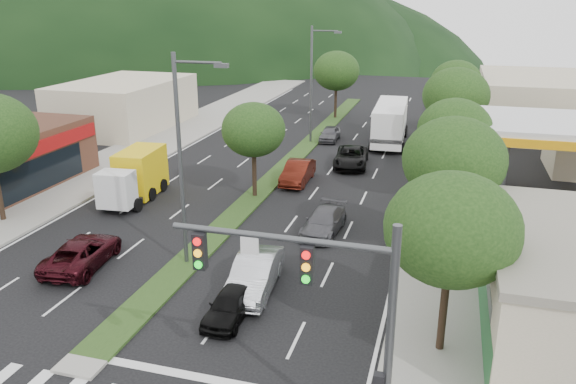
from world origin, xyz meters
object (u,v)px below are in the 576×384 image
(tree_r_b, at_px, (454,160))
(car_queue_b, at_px, (324,222))
(tree_r_e, at_px, (456,82))
(car_queue_d, at_px, (351,157))
(car_queue_c, at_px, (298,172))
(sedan_silver, at_px, (255,274))
(tree_r_c, at_px, (455,130))
(traffic_signal, at_px, (331,302))
(tree_med_near, at_px, (253,130))
(streetlight_mid, at_px, (314,79))
(car_queue_a, at_px, (230,305))
(tree_med_far, at_px, (336,71))
(tree_r_a, at_px, (452,229))
(car_queue_e, at_px, (330,134))
(motorhome, at_px, (390,123))
(box_truck, at_px, (136,177))
(tree_r_d, at_px, (456,96))
(streetlight_near, at_px, (184,152))
(suv_maroon, at_px, (82,253))

(tree_r_b, xyz_separation_m, car_queue_b, (-6.45, 1.55, -4.40))
(tree_r_e, bearing_deg, car_queue_d, -118.51)
(tree_r_b, relative_size, car_queue_c, 1.51)
(sedan_silver, distance_m, car_queue_d, 20.28)
(tree_r_c, bearing_deg, tree_r_e, 90.00)
(traffic_signal, bearing_deg, tree_med_near, 114.80)
(streetlight_mid, relative_size, car_queue_a, 2.81)
(sedan_silver, relative_size, car_queue_b, 1.09)
(tree_r_e, distance_m, streetlight_mid, 13.73)
(tree_r_c, xyz_separation_m, car_queue_c, (-10.11, 1.66, -3.99))
(car_queue_a, bearing_deg, tree_med_far, 95.59)
(tree_r_c, height_order, car_queue_d, tree_r_c)
(tree_med_near, bearing_deg, traffic_signal, -65.20)
(tree_r_c, bearing_deg, tree_r_a, -90.00)
(tree_r_c, bearing_deg, car_queue_c, 170.67)
(tree_r_b, distance_m, car_queue_a, 12.25)
(tree_r_b, bearing_deg, car_queue_b, 166.50)
(car_queue_c, bearing_deg, car_queue_e, 90.79)
(sedan_silver, xyz_separation_m, motorhome, (2.68, 28.35, 1.05))
(car_queue_b, xyz_separation_m, box_truck, (-12.72, 2.19, 0.78))
(car_queue_d, bearing_deg, tree_r_e, 56.24)
(tree_r_d, distance_m, streetlight_mid, 12.18)
(streetlight_mid, bearing_deg, tree_med_near, -90.78)
(tree_med_far, bearing_deg, box_truck, -104.23)
(car_queue_e, height_order, box_truck, box_truck)
(car_queue_a, xyz_separation_m, car_queue_c, (-1.96, 17.66, 0.15))
(car_queue_e, bearing_deg, tree_r_c, -54.76)
(car_queue_a, bearing_deg, tree_med_near, 105.48)
(streetlight_near, xyz_separation_m, car_queue_c, (1.68, 13.66, -4.83))
(traffic_signal, xyz_separation_m, car_queue_c, (-7.14, 23.20, -3.89))
(tree_r_c, relative_size, motorhome, 0.71)
(tree_r_d, xyz_separation_m, tree_med_near, (-12.00, -12.00, -0.75))
(tree_r_e, distance_m, car_queue_d, 15.74)
(streetlight_mid, bearing_deg, tree_r_a, -67.87)
(tree_med_far, distance_m, motorhome, 11.88)
(tree_r_c, bearing_deg, traffic_signal, -97.85)
(suv_maroon, distance_m, box_truck, 9.71)
(tree_r_a, relative_size, tree_med_near, 1.10)
(sedan_silver, bearing_deg, tree_med_near, 104.41)
(tree_r_d, bearing_deg, tree_r_b, -90.00)
(tree_r_e, bearing_deg, tree_med_near, -118.61)
(tree_r_c, distance_m, motorhome, 15.92)
(tree_r_e, relative_size, motorhome, 0.73)
(tree_med_near, distance_m, car_queue_d, 10.55)
(tree_med_far, xyz_separation_m, suv_maroon, (-4.65, -37.61, -4.32))
(tree_r_c, xyz_separation_m, tree_r_d, (0.00, 10.00, 0.43))
(tree_r_d, distance_m, car_queue_e, 12.17)
(car_queue_c, bearing_deg, tree_r_a, -61.21)
(tree_r_c, bearing_deg, car_queue_e, 126.58)
(streetlight_mid, bearing_deg, car_queue_a, -82.83)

